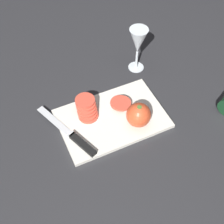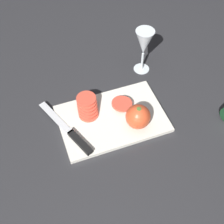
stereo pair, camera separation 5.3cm
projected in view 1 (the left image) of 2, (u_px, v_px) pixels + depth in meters
name	position (u px, v px, depth m)	size (l,w,h in m)	color
ground_plane	(107.00, 118.00, 1.08)	(3.00, 3.00, 0.00)	#28282B
cutting_board	(112.00, 119.00, 1.06)	(0.36, 0.23, 0.01)	silver
wine_glass	(138.00, 42.00, 1.13)	(0.07, 0.07, 0.18)	silver
whole_tomato	(139.00, 115.00, 1.01)	(0.08, 0.08, 0.08)	#DB4C28
knife	(77.00, 139.00, 1.00)	(0.12, 0.26, 0.01)	silver
tomato_slice_stack_near	(87.00, 108.00, 1.06)	(0.07, 0.10, 0.05)	#DB4C38
tomato_slice_stack_far	(121.00, 103.00, 1.08)	(0.07, 0.08, 0.02)	#DB4C38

